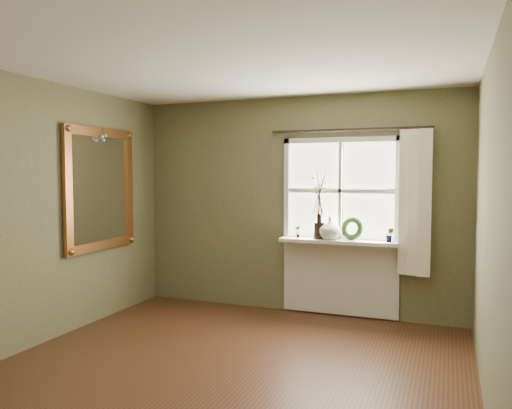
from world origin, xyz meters
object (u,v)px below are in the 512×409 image
at_px(cream_vase, 330,228).
at_px(wreath, 352,231).
at_px(gilt_mirror, 101,189).
at_px(dark_jug, 319,230).

bearing_deg(cream_vase, wreath, 9.14).
bearing_deg(gilt_mirror, wreath, 21.75).
height_order(dark_jug, gilt_mirror, gilt_mirror).
relative_size(cream_vase, gilt_mirror, 0.19).
bearing_deg(cream_vase, dark_jug, 180.00).
bearing_deg(wreath, dark_jug, -155.72).
xyz_separation_m(dark_jug, cream_vase, (0.13, 0.00, 0.04)).
xyz_separation_m(dark_jug, gilt_mirror, (-2.29, -1.02, 0.49)).
relative_size(dark_jug, cream_vase, 0.74).
xyz_separation_m(cream_vase, wreath, (0.25, 0.04, -0.03)).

